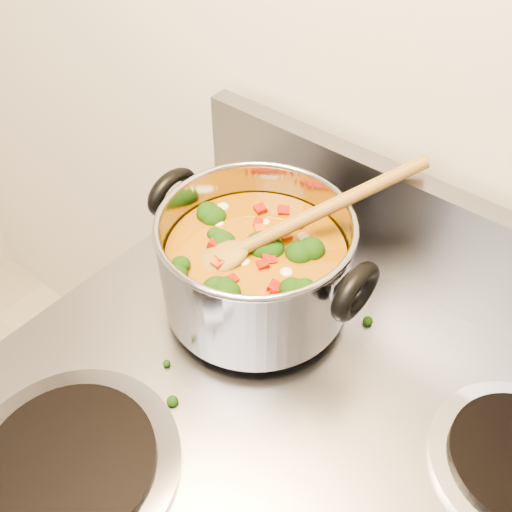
# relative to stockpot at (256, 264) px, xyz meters

# --- Properties ---
(stockpot) EXTENTS (0.29, 0.23, 0.14)m
(stockpot) POSITION_rel_stockpot_xyz_m (0.00, 0.00, 0.00)
(stockpot) COLOR #9B9BA3
(stockpot) RESTS_ON electric_range
(wooden_spoon) EXTENTS (0.18, 0.27, 0.11)m
(wooden_spoon) POSITION_rel_stockpot_xyz_m (0.01, 0.02, 0.04)
(wooden_spoon) COLOR olive
(wooden_spoon) RESTS_ON stockpot
(cooktop_crumbs) EXTENTS (0.28, 0.26, 0.01)m
(cooktop_crumbs) POSITION_rel_stockpot_xyz_m (0.05, -0.04, -0.07)
(cooktop_crumbs) COLOR black
(cooktop_crumbs) RESTS_ON electric_range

